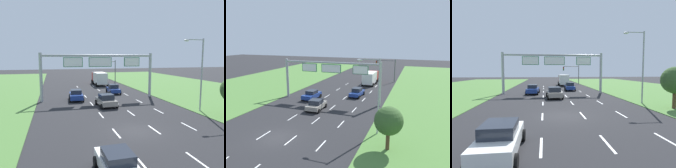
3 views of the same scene
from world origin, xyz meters
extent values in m
plane|color=#262628|center=(0.00, 0.00, 0.00)|extent=(200.00, 200.00, 0.00)
cube|color=white|center=(-1.75, -6.00, 0.00)|extent=(0.14, 2.40, 0.01)
cube|color=white|center=(-1.75, 0.00, 0.00)|extent=(0.14, 2.40, 0.01)
cube|color=white|center=(-1.75, 6.00, 0.00)|extent=(0.14, 2.40, 0.01)
cube|color=white|center=(-1.75, 12.00, 0.00)|extent=(0.14, 2.40, 0.01)
cube|color=white|center=(-1.75, 18.00, 0.00)|extent=(0.14, 2.40, 0.01)
cube|color=white|center=(-1.75, 24.00, 0.00)|extent=(0.14, 2.40, 0.01)
cube|color=white|center=(-1.75, 30.00, 0.00)|extent=(0.14, 2.40, 0.01)
cube|color=white|center=(1.75, -6.00, 0.00)|extent=(0.14, 2.40, 0.01)
cube|color=white|center=(1.75, 0.00, 0.00)|extent=(0.14, 2.40, 0.01)
cube|color=white|center=(1.75, 6.00, 0.00)|extent=(0.14, 2.40, 0.01)
cube|color=white|center=(1.75, 12.00, 0.00)|extent=(0.14, 2.40, 0.01)
cube|color=white|center=(1.75, 18.00, 0.00)|extent=(0.14, 2.40, 0.01)
cube|color=white|center=(1.75, 24.00, 0.00)|extent=(0.14, 2.40, 0.01)
cube|color=white|center=(1.75, 30.00, 0.00)|extent=(0.14, 2.40, 0.01)
cube|color=white|center=(5.25, 0.00, 0.00)|extent=(0.14, 2.40, 0.01)
cube|color=white|center=(5.25, 6.00, 0.00)|extent=(0.14, 2.40, 0.01)
cube|color=white|center=(5.25, 12.00, 0.00)|extent=(0.14, 2.40, 0.01)
cube|color=white|center=(5.25, 18.00, 0.00)|extent=(0.14, 2.40, 0.01)
cube|color=white|center=(5.25, 24.00, 0.00)|extent=(0.14, 2.40, 0.01)
cube|color=white|center=(5.25, 30.00, 0.00)|extent=(0.14, 2.40, 0.01)
cube|color=white|center=(-3.62, -6.55, 0.64)|extent=(1.77, 4.01, 0.65)
cube|color=#232833|center=(-3.62, -6.60, 1.23)|extent=(1.51, 1.83, 0.54)
cylinder|color=black|center=(-4.52, -5.12, 0.32)|extent=(0.23, 0.64, 0.64)
cylinder|color=black|center=(-2.75, -5.10, 0.32)|extent=(0.23, 0.64, 0.64)
cube|color=navy|center=(3.51, 19.81, 0.62)|extent=(1.93, 4.37, 0.60)
cube|color=#232833|center=(3.51, 19.85, 1.26)|extent=(1.60, 1.94, 0.67)
cylinder|color=black|center=(2.69, 21.45, 0.32)|extent=(0.25, 0.65, 0.64)
cylinder|color=black|center=(4.47, 21.37, 0.32)|extent=(0.25, 0.65, 0.64)
cylinder|color=black|center=(2.55, 18.26, 0.32)|extent=(0.25, 0.65, 0.64)
cylinder|color=black|center=(4.33, 18.18, 0.32)|extent=(0.25, 0.65, 0.64)
cube|color=gray|center=(-0.16, 10.13, 0.64)|extent=(2.14, 4.06, 0.63)
cube|color=#232833|center=(-0.16, 10.08, 1.28)|extent=(1.77, 1.99, 0.65)
cylinder|color=black|center=(-1.22, 11.51, 0.32)|extent=(0.25, 0.65, 0.64)
cylinder|color=black|center=(0.76, 11.61, 0.32)|extent=(0.25, 0.65, 0.64)
cylinder|color=black|center=(-1.08, 8.65, 0.32)|extent=(0.25, 0.65, 0.64)
cylinder|color=black|center=(0.90, 8.75, 0.32)|extent=(0.25, 0.65, 0.64)
cube|color=navy|center=(-3.52, 15.20, 0.65)|extent=(2.05, 4.29, 0.67)
cube|color=#232833|center=(-3.52, 15.27, 1.28)|extent=(1.64, 1.96, 0.59)
cylinder|color=black|center=(-4.38, 16.80, 0.32)|extent=(0.25, 0.65, 0.64)
cylinder|color=black|center=(-2.50, 16.70, 0.32)|extent=(0.25, 0.65, 0.64)
cylinder|color=black|center=(-4.53, 13.70, 0.32)|extent=(0.25, 0.65, 0.64)
cylinder|color=black|center=(-2.66, 13.60, 0.32)|extent=(0.25, 0.65, 0.64)
cube|color=#B21E19|center=(3.57, 34.82, 1.55)|extent=(2.23, 2.13, 2.20)
cube|color=silver|center=(3.51, 30.95, 1.68)|extent=(2.44, 5.37, 2.45)
cylinder|color=black|center=(2.44, 35.33, 0.45)|extent=(0.29, 0.90, 0.90)
cylinder|color=black|center=(4.70, 35.30, 0.45)|extent=(0.29, 0.90, 0.90)
cylinder|color=black|center=(2.33, 33.04, 0.45)|extent=(0.29, 0.90, 0.90)
cylinder|color=black|center=(4.75, 33.00, 0.45)|extent=(0.29, 0.90, 0.90)
cylinder|color=black|center=(2.27, 28.90, 0.45)|extent=(0.29, 0.90, 0.90)
cylinder|color=black|center=(4.68, 28.87, 0.45)|extent=(0.29, 0.90, 0.90)
cylinder|color=#9EA0A5|center=(-8.40, 15.28, 3.50)|extent=(0.44, 0.44, 7.00)
cylinder|color=#9EA0A5|center=(8.40, 15.28, 3.50)|extent=(0.44, 0.44, 7.00)
cylinder|color=#9EA0A5|center=(0.00, 15.28, 6.60)|extent=(16.80, 0.32, 0.32)
cube|color=#0C5B28|center=(-3.85, 15.28, 5.63)|extent=(2.79, 0.12, 1.41)
cube|color=white|center=(-3.85, 15.21, 5.63)|extent=(2.63, 0.01, 1.25)
cube|color=#0C5B28|center=(0.20, 15.28, 5.63)|extent=(3.49, 0.12, 1.41)
cube|color=white|center=(0.20, 15.21, 5.63)|extent=(3.33, 0.01, 1.25)
cube|color=#0C5B28|center=(5.25, 15.28, 5.63)|extent=(2.52, 0.12, 1.41)
cube|color=white|center=(5.25, 15.21, 5.63)|extent=(2.36, 0.01, 1.25)
cylinder|color=#47494F|center=(8.55, 36.11, 2.80)|extent=(0.20, 0.20, 5.60)
cylinder|color=#47494F|center=(6.30, 36.11, 5.25)|extent=(4.50, 0.14, 0.14)
cube|color=black|center=(4.05, 36.11, 4.60)|extent=(0.32, 0.36, 1.10)
sphere|color=red|center=(4.05, 35.90, 4.97)|extent=(0.22, 0.22, 0.22)
sphere|color=orange|center=(4.05, 35.90, 4.60)|extent=(0.22, 0.22, 0.22)
sphere|color=green|center=(4.05, 35.90, 4.23)|extent=(0.22, 0.22, 0.22)
cylinder|color=#9EA0A5|center=(10.03, 4.73, 4.25)|extent=(0.18, 0.18, 8.50)
cylinder|color=#9EA0A5|center=(8.93, 4.73, 8.35)|extent=(2.20, 0.10, 0.10)
ellipsoid|color=silver|center=(7.83, 4.73, 8.25)|extent=(0.64, 0.32, 0.24)
camera|label=1|loc=(-6.77, -17.03, 6.40)|focal=35.00mm
camera|label=2|loc=(13.82, -18.31, 10.51)|focal=35.00mm
camera|label=3|loc=(-1.56, -14.75, 3.86)|focal=28.00mm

